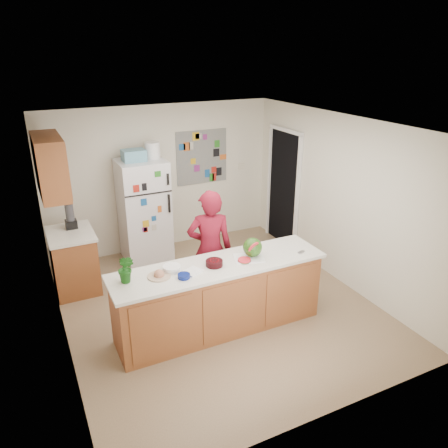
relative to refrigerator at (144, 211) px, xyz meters
name	(u,v)px	position (x,y,z in m)	size (l,w,h in m)	color
floor	(217,306)	(0.45, -1.88, -0.86)	(4.00, 4.50, 0.02)	brown
wall_back	(162,178)	(0.45, 0.38, 0.40)	(4.00, 0.02, 2.50)	beige
wall_left	(53,252)	(-1.56, -1.88, 0.40)	(0.02, 4.50, 2.50)	beige
wall_right	(340,200)	(2.46, -1.88, 0.40)	(0.02, 4.50, 2.50)	beige
ceiling	(216,124)	(0.45, -1.88, 1.66)	(4.00, 4.50, 0.02)	white
doorway	(284,189)	(2.44, -0.43, 0.17)	(0.03, 0.85, 2.04)	black
peninsula_base	(220,298)	(0.25, -2.38, -0.41)	(2.60, 0.62, 0.88)	brown
peninsula_top	(219,266)	(0.25, -2.38, 0.05)	(2.68, 0.70, 0.04)	silver
side_counter_base	(74,262)	(-1.24, -0.53, -0.42)	(0.60, 0.80, 0.86)	brown
side_counter_top	(70,234)	(-1.24, -0.53, 0.03)	(0.64, 0.84, 0.04)	silver
upper_cabinets	(50,166)	(-1.37, -0.58, 1.05)	(0.35, 1.00, 0.80)	brown
refrigerator	(144,211)	(0.00, 0.00, 0.00)	(0.75, 0.70, 1.70)	silver
fridge_top_bin	(134,155)	(-0.10, 0.00, 0.94)	(0.35, 0.28, 0.18)	#5999B2
photo_collage	(202,157)	(1.20, 0.36, 0.70)	(0.95, 0.01, 0.95)	slate
person	(210,249)	(0.39, -1.78, -0.02)	(0.61, 0.40, 1.67)	maroon
blender_appliance	(70,216)	(-1.19, -0.36, 0.24)	(0.12, 0.12, 0.38)	black
cutting_board	(249,258)	(0.65, -2.40, 0.08)	(0.37, 0.28, 0.01)	white
watermelon	(253,247)	(0.71, -2.38, 0.20)	(0.24, 0.24, 0.24)	#1C5C13
watermelon_slice	(244,260)	(0.55, -2.45, 0.09)	(0.16, 0.16, 0.02)	red
cherry_bowl	(214,263)	(0.18, -2.39, 0.11)	(0.21, 0.21, 0.07)	black
white_bowl	(172,268)	(-0.32, -2.28, 0.10)	(0.21, 0.21, 0.06)	white
cobalt_bowl	(184,276)	(-0.26, -2.51, 0.10)	(0.14, 0.14, 0.05)	navy
plate	(159,276)	(-0.50, -2.36, 0.08)	(0.27, 0.27, 0.02)	beige
paper_towel	(193,271)	(-0.12, -2.42, 0.08)	(0.20, 0.17, 0.02)	white
keys	(301,252)	(1.33, -2.54, 0.08)	(0.10, 0.04, 0.01)	gray
potted_plant	(126,269)	(-0.86, -2.33, 0.24)	(0.19, 0.15, 0.35)	#193E12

